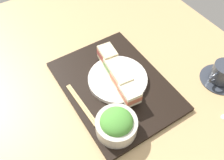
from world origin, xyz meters
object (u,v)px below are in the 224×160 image
at_px(chopsticks_pair, 81,104).
at_px(coffee_cup, 222,74).
at_px(sandwich_inner_near, 114,67).
at_px(salad_bowl, 116,124).
at_px(sandwich_farmost, 130,93).
at_px(sandwich_plate, 118,79).
at_px(sandwich_inner_far, 122,79).
at_px(sandwich_nearmost, 107,55).

relative_size(chopsticks_pair, coffee_cup, 1.31).
bearing_deg(sandwich_inner_near, coffee_cup, 55.77).
height_order(salad_bowl, coffee_cup, salad_bowl).
bearing_deg(chopsticks_pair, salad_bowl, 19.32).
xyz_separation_m(sandwich_inner_near, sandwich_farmost, (0.12, -0.02, 0.00)).
distance_m(sandwich_plate, sandwich_inner_near, 0.04).
relative_size(sandwich_farmost, chopsticks_pair, 0.41).
relative_size(sandwich_inner_near, sandwich_farmost, 1.01).
bearing_deg(sandwich_farmost, salad_bowl, -54.27).
height_order(sandwich_farmost, chopsticks_pair, sandwich_farmost).
height_order(sandwich_inner_near, sandwich_inner_far, sandwich_inner_far).
distance_m(sandwich_inner_far, salad_bowl, 0.17).
height_order(chopsticks_pair, coffee_cup, coffee_cup).
relative_size(sandwich_plate, sandwich_inner_near, 2.70).
distance_m(sandwich_plate, sandwich_nearmost, 0.10).
distance_m(sandwich_farmost, coffee_cup, 0.35).
height_order(sandwich_farmost, salad_bowl, salad_bowl).
bearing_deg(sandwich_farmost, coffee_cup, 74.18).
relative_size(sandwich_inner_far, sandwich_farmost, 1.00).
distance_m(sandwich_inner_near, salad_bowl, 0.22).
height_order(sandwich_inner_far, coffee_cup, sandwich_inner_far).
bearing_deg(sandwich_nearmost, chopsticks_pair, -56.84).
bearing_deg(salad_bowl, sandwich_inner_far, 140.96).
xyz_separation_m(sandwich_plate, salad_bowl, (0.16, -0.11, 0.03)).
height_order(sandwich_nearmost, sandwich_farmost, sandwich_nearmost).
relative_size(sandwich_plate, salad_bowl, 1.65).
distance_m(sandwich_inner_near, coffee_cup, 0.39).
distance_m(sandwich_nearmost, sandwich_farmost, 0.18).
height_order(sandwich_inner_near, chopsticks_pair, sandwich_inner_near).
bearing_deg(chopsticks_pair, sandwich_farmost, 64.22).
height_order(sandwich_nearmost, sandwich_inner_near, sandwich_nearmost).
bearing_deg(salad_bowl, sandwich_farmost, 125.73).
bearing_deg(chopsticks_pair, sandwich_inner_near, 107.68).
height_order(sandwich_inner_far, salad_bowl, salad_bowl).
relative_size(sandwich_inner_near, sandwich_inner_far, 1.01).
height_order(sandwich_inner_near, salad_bowl, salad_bowl).
xyz_separation_m(sandwich_inner_near, salad_bowl, (0.19, -0.11, -0.00)).
relative_size(sandwich_inner_near, coffee_cup, 0.55).
distance_m(sandwich_nearmost, chopsticks_pair, 0.21).
xyz_separation_m(sandwich_inner_far, coffee_cup, (0.16, 0.33, -0.03)).
relative_size(sandwich_plate, sandwich_inner_far, 2.72).
bearing_deg(sandwich_plate, sandwich_inner_far, -8.87).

